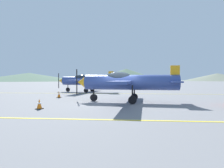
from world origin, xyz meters
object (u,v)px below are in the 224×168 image
object	(u,v)px
airplane_near	(127,82)
airplane_mid	(86,80)
traffic_cone_side	(39,104)
traffic_cone_front	(59,95)

from	to	relation	value
airplane_near	airplane_mid	world-z (taller)	same
airplane_near	traffic_cone_side	bearing A→B (deg)	-143.59
traffic_cone_front	airplane_mid	bearing A→B (deg)	84.34
traffic_cone_front	traffic_cone_side	bearing A→B (deg)	-78.90
traffic_cone_side	airplane_near	bearing A→B (deg)	36.41
airplane_mid	traffic_cone_side	size ratio (longest dim) A/B	15.17
airplane_near	traffic_cone_side	xyz separation A→B (m)	(-4.94, -3.65, -1.22)
airplane_near	traffic_cone_front	world-z (taller)	airplane_near
airplane_mid	traffic_cone_side	bearing A→B (deg)	-87.98
traffic_cone_front	traffic_cone_side	size ratio (longest dim) A/B	1.00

